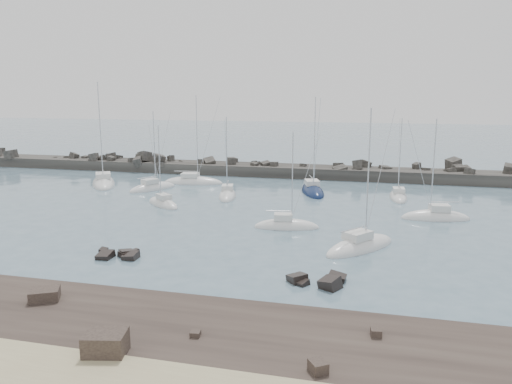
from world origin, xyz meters
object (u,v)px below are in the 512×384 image
sailboat_4 (193,183)px  sailboat_6 (227,196)px  sailboat_8 (312,192)px  sailboat_5 (163,204)px  sailboat_7 (360,247)px  sailboat_13 (286,227)px  sailboat_1 (104,184)px  sailboat_10 (398,197)px  sailboat_3 (152,189)px  sailboat_9 (436,218)px

sailboat_4 → sailboat_6: 12.13m
sailboat_4 → sailboat_8: size_ratio=1.01×
sailboat_4 → sailboat_5: size_ratio=1.35×
sailboat_7 → sailboat_8: (-7.90, 25.48, -0.00)m
sailboat_8 → sailboat_5: bearing=-143.9°
sailboat_13 → sailboat_6: bearing=128.0°
sailboat_1 → sailboat_10: bearing=0.5°
sailboat_3 → sailboat_8: sailboat_8 is taller
sailboat_4 → sailboat_8: (19.60, -2.80, 0.01)m
sailboat_5 → sailboat_8: bearing=36.1°
sailboat_5 → sailboat_7: (25.62, -12.58, 0.01)m
sailboat_8 → sailboat_13: (-0.14, -19.98, -0.00)m
sailboat_4 → sailboat_10: size_ratio=1.27×
sailboat_4 → sailboat_9: bearing=-22.7°
sailboat_13 → sailboat_10: bearing=57.1°
sailboat_1 → sailboat_6: 22.32m
sailboat_4 → sailboat_8: sailboat_4 is taller
sailboat_4 → sailboat_5: sailboat_4 is taller
sailboat_6 → sailboat_8: bearing=27.9°
sailboat_10 → sailboat_4: bearing=172.8°
sailboat_1 → sailboat_9: sailboat_1 is taller
sailboat_3 → sailboat_7: sailboat_7 is taller
sailboat_1 → sailboat_4: size_ratio=1.15×
sailboat_5 → sailboat_8: 21.92m
sailboat_1 → sailboat_9: 50.04m
sailboat_8 → sailboat_9: sailboat_8 is taller
sailboat_6 → sailboat_5: bearing=-133.2°
sailboat_3 → sailboat_13: (23.61, -16.55, -0.00)m
sailboat_5 → sailboat_4: bearing=96.8°
sailboat_4 → sailboat_6: bearing=-45.8°
sailboat_6 → sailboat_8: size_ratio=0.81×
sailboat_7 → sailboat_8: size_ratio=0.95×
sailboat_7 → sailboat_9: bearing=59.2°
sailboat_7 → sailboat_13: bearing=145.6°
sailboat_13 → sailboat_9: bearing=26.3°
sailboat_4 → sailboat_7: bearing=-45.8°
sailboat_9 → sailboat_13: sailboat_9 is taller
sailboat_9 → sailboat_10: (-3.86, 10.90, -0.01)m
sailboat_3 → sailboat_6: bearing=-11.1°
sailboat_5 → sailboat_10: (29.74, 11.73, 0.00)m
sailboat_3 → sailboat_10: size_ratio=1.06×
sailboat_10 → sailboat_13: 22.40m
sailboat_3 → sailboat_5: size_ratio=1.13×
sailboat_3 → sailboat_4: size_ratio=0.84×
sailboat_1 → sailboat_7: bearing=-30.3°
sailboat_5 → sailboat_6: size_ratio=0.92×
sailboat_4 → sailboat_10: 31.87m
sailboat_6 → sailboat_4: bearing=134.2°
sailboat_3 → sailboat_1: bearing=168.7°
sailboat_8 → sailboat_10: size_ratio=1.25×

